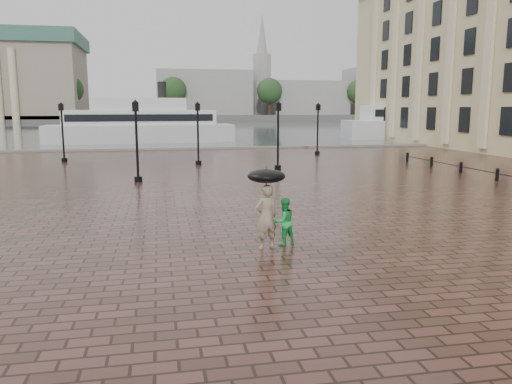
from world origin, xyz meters
TOP-DOWN VIEW (x-y plane):
  - ground at (0.00, 0.00)m, footprint 300.00×300.00m
  - harbour_water at (0.00, 92.00)m, footprint 240.00×240.00m
  - quay_edge at (0.00, 32.00)m, footprint 80.00×0.60m
  - far_shore at (0.00, 160.00)m, footprint 300.00×60.00m
  - distant_skyline at (48.14, 150.00)m, footprint 102.50×22.00m
  - far_trees at (0.00, 138.00)m, footprint 188.00×8.00m
  - bollard_row at (14.00, 6.50)m, footprint 0.22×21.22m
  - street_lamps at (-1.60, 17.60)m, footprint 21.44×14.44m
  - adult_pedestrian at (-1.79, -4.53)m, footprint 0.79×0.62m
  - child_pedestrian at (-1.19, -4.27)m, footprint 0.84×0.75m
  - ferry_near at (-6.86, 43.50)m, footprint 22.33×6.75m
  - ferry_far at (32.70, 44.03)m, footprint 26.08×9.20m
  - umbrella at (-1.79, -4.53)m, footprint 1.10×1.10m

SIDE VIEW (x-z plane):
  - ground at x=0.00m, z-range 0.00..0.00m
  - harbour_water at x=0.00m, z-range 0.00..0.00m
  - quay_edge at x=0.00m, z-range -0.15..0.15m
  - bollard_row at x=14.00m, z-range 0.03..0.76m
  - child_pedestrian at x=-1.19m, z-range 0.00..1.44m
  - adult_pedestrian at x=-1.79m, z-range 0.00..1.90m
  - far_shore at x=0.00m, z-range 0.00..2.00m
  - umbrella at x=-1.79m, z-range 1.55..2.75m
  - ferry_near at x=-6.86m, z-range -1.44..5.78m
  - street_lamps at x=-1.60m, z-range 0.13..4.53m
  - ferry_far at x=32.70m, z-range -1.67..6.70m
  - far_trees at x=0.00m, z-range 2.67..16.17m
  - distant_skyline at x=48.14m, z-range -7.05..25.95m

